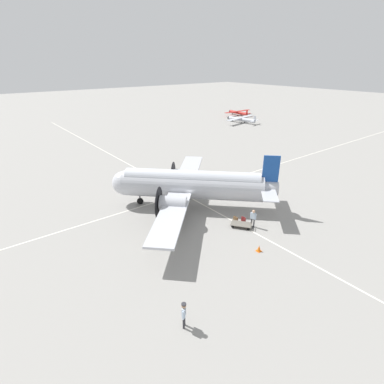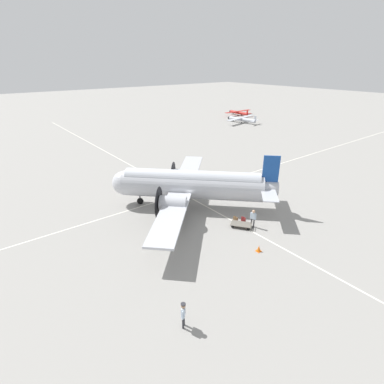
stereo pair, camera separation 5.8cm
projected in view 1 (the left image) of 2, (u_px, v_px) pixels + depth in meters
name	position (u px, v px, depth m)	size (l,w,h in m)	color
ground_plane	(192.00, 207.00, 32.05)	(300.00, 300.00, 0.00)	gray
apron_line_eastwest	(201.00, 204.00, 32.77)	(120.00, 0.16, 0.01)	silver
apron_line_northsouth	(174.00, 196.00, 34.51)	(0.16, 120.00, 0.01)	silver
airliner_main	(188.00, 184.00, 31.07)	(17.89, 17.86, 5.97)	silver
crew_foreground	(184.00, 312.00, 17.16)	(0.44, 0.46, 1.75)	#2D2D33
passenger_boarding	(253.00, 217.00, 27.78)	(0.58, 0.31, 1.76)	#2D2D33
suitcase_near_door	(236.00, 219.00, 29.03)	(0.48, 0.17, 0.54)	brown
suitcase_upright_spare	(243.00, 220.00, 28.80)	(0.48, 0.13, 0.62)	maroon
baggage_cart	(242.00, 224.00, 28.08)	(2.20, 2.00, 0.56)	#6B665B
light_aircraft_distant	(241.00, 119.00, 75.51)	(8.38, 11.10, 2.11)	#B7BCC6
light_aircraft_taxiing	(238.00, 112.00, 85.85)	(7.18, 9.71, 1.89)	#B2231E
traffic_cone	(259.00, 249.00, 24.49)	(0.40, 0.40, 0.53)	orange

